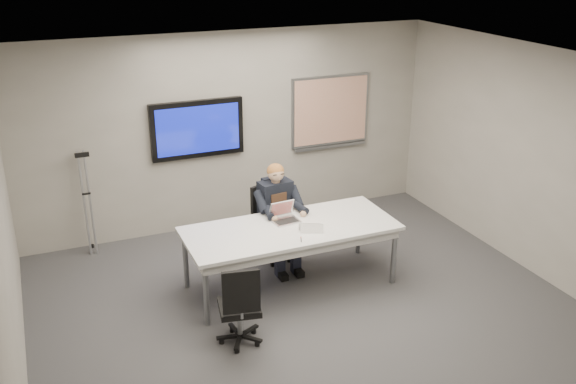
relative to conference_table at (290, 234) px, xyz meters
name	(u,v)px	position (x,y,z in m)	size (l,w,h in m)	color
floor	(320,325)	(-0.04, -0.94, -0.69)	(6.00, 6.00, 0.02)	#37373A
ceiling	(326,70)	(-0.04, -0.94, 2.11)	(6.00, 6.00, 0.02)	silver
wall_back	(231,131)	(-0.04, 2.06, 0.71)	(6.00, 0.02, 2.80)	gray
wall_left	(4,262)	(-3.04, -0.94, 0.71)	(0.02, 6.00, 2.80)	gray
wall_right	(551,169)	(2.96, -0.94, 0.71)	(0.02, 6.00, 2.80)	gray
conference_table	(290,234)	(0.00, 0.00, 0.00)	(2.52, 1.05, 0.78)	silver
tv_display	(197,129)	(-0.54, 2.00, 0.81)	(1.30, 0.09, 0.80)	black
whiteboard	(330,112)	(1.51, 2.03, 0.84)	(1.25, 0.08, 1.10)	gray
office_chair_far	(272,236)	(0.06, 0.75, -0.37)	(0.63, 0.63, 1.01)	black
office_chair_near	(240,319)	(-0.95, -0.92, -0.39)	(0.53, 0.53, 0.94)	black
seated_person	(281,227)	(0.08, 0.50, -0.15)	(0.44, 0.75, 1.34)	#1C1E2E
crutch	(87,201)	(-2.11, 1.87, 0.04)	(0.20, 0.29, 1.46)	#AAADB2
laptop	(284,216)	(0.01, 0.21, 0.14)	(0.33, 0.32, 0.22)	silver
name_tent	(311,228)	(0.17, -0.21, 0.14)	(0.26, 0.07, 0.11)	white
pen	(301,239)	(-0.02, -0.36, 0.09)	(0.01, 0.01, 0.13)	black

